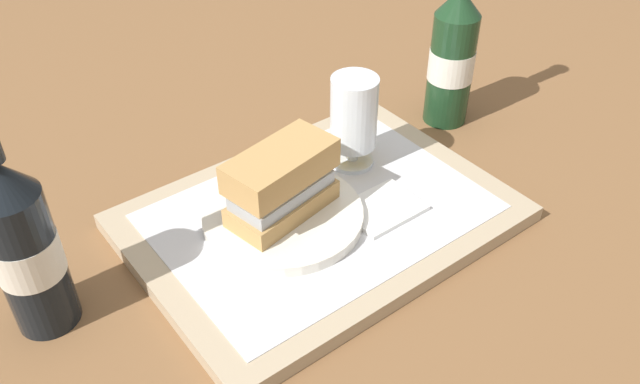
{
  "coord_description": "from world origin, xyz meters",
  "views": [
    {
      "loc": [
        -0.37,
        -0.49,
        0.54
      ],
      "look_at": [
        0.0,
        0.0,
        0.05
      ],
      "focal_mm": 37.45,
      "sensor_mm": 36.0,
      "label": 1
    }
  ],
  "objects_px": {
    "plate": "(283,216)",
    "beer_bottle": "(452,56)",
    "sandwich": "(284,181)",
    "second_bottle": "(23,245)",
    "beer_glass": "(354,119)"
  },
  "relations": [
    {
      "from": "plate",
      "to": "sandwich",
      "type": "bearing_deg",
      "value": 10.72
    },
    {
      "from": "plate",
      "to": "beer_bottle",
      "type": "xyz_separation_m",
      "value": [
        0.34,
        0.06,
        0.08
      ]
    },
    {
      "from": "plate",
      "to": "beer_glass",
      "type": "relative_size",
      "value": 1.52
    },
    {
      "from": "beer_glass",
      "to": "second_bottle",
      "type": "xyz_separation_m",
      "value": [
        -0.41,
        0.0,
        0.02
      ]
    },
    {
      "from": "plate",
      "to": "second_bottle",
      "type": "relative_size",
      "value": 0.71
    },
    {
      "from": "sandwich",
      "to": "beer_glass",
      "type": "xyz_separation_m",
      "value": [
        0.14,
        0.04,
        0.01
      ]
    },
    {
      "from": "sandwich",
      "to": "second_bottle",
      "type": "height_order",
      "value": "second_bottle"
    },
    {
      "from": "plate",
      "to": "second_bottle",
      "type": "height_order",
      "value": "second_bottle"
    },
    {
      "from": "sandwich",
      "to": "plate",
      "type": "bearing_deg",
      "value": -180.0
    },
    {
      "from": "sandwich",
      "to": "beer_bottle",
      "type": "height_order",
      "value": "beer_bottle"
    },
    {
      "from": "beer_glass",
      "to": "beer_bottle",
      "type": "height_order",
      "value": "beer_bottle"
    },
    {
      "from": "beer_bottle",
      "to": "second_bottle",
      "type": "height_order",
      "value": "same"
    },
    {
      "from": "plate",
      "to": "beer_bottle",
      "type": "distance_m",
      "value": 0.35
    },
    {
      "from": "plate",
      "to": "beer_bottle",
      "type": "height_order",
      "value": "beer_bottle"
    },
    {
      "from": "sandwich",
      "to": "second_bottle",
      "type": "relative_size",
      "value": 0.52
    }
  ]
}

